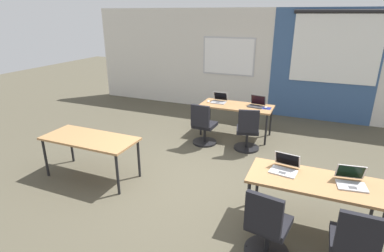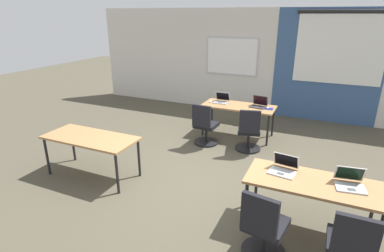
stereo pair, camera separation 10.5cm
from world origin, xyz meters
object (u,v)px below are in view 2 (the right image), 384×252
(mouse_far_left, at_px, (211,101))
(chair_near_right_inner, at_px, (263,231))
(laptop_near_right_end, at_px, (350,183))
(chair_near_right_end, at_px, (349,252))
(mouse_far_right, at_px, (268,108))
(chair_far_left, at_px, (205,128))
(laptop_far_right, at_px, (259,105))
(desk_far_center, at_px, (238,108))
(desk_near_left, at_px, (91,140))
(laptop_near_right_inner, at_px, (283,168))
(desk_near_right, at_px, (312,186))
(laptop_far_left, at_px, (221,100))
(chair_far_right, at_px, (249,134))

(mouse_far_left, height_order, chair_near_right_inner, chair_near_right_inner)
(mouse_far_left, bearing_deg, laptop_near_right_end, -44.13)
(mouse_far_left, xyz_separation_m, chair_near_right_end, (2.86, -3.49, -0.36))
(mouse_far_right, relative_size, chair_near_right_end, 0.12)
(chair_far_left, relative_size, laptop_far_right, 2.50)
(desk_far_center, distance_m, chair_near_right_end, 4.13)
(mouse_far_right, xyz_separation_m, chair_near_right_inner, (0.67, -3.55, -0.36))
(mouse_far_right, relative_size, chair_near_right_inner, 0.12)
(desk_near_left, bearing_deg, chair_far_left, 58.17)
(laptop_near_right_inner, bearing_deg, mouse_far_right, 112.98)
(mouse_far_left, xyz_separation_m, laptop_near_right_inner, (2.05, -2.70, 0.03))
(desk_near_right, relative_size, desk_far_center, 1.00)
(mouse_far_left, bearing_deg, laptop_near_right_inner, -52.82)
(mouse_far_left, height_order, mouse_far_right, mouse_far_right)
(desk_far_center, bearing_deg, laptop_near_right_end, -51.81)
(chair_far_left, bearing_deg, laptop_near_right_inner, 137.13)
(laptop_far_left, distance_m, mouse_far_left, 0.25)
(laptop_far_left, xyz_separation_m, laptop_far_right, (0.87, -0.01, 0.00))
(desk_far_center, bearing_deg, laptop_far_left, 168.21)
(chair_far_right, bearing_deg, laptop_far_left, -56.62)
(laptop_near_right_inner, bearing_deg, chair_far_left, 142.19)
(chair_far_left, xyz_separation_m, laptop_near_right_inner, (1.87, -1.92, 0.39))
(laptop_far_right, distance_m, mouse_far_right, 0.23)
(laptop_near_right_end, distance_m, chair_near_right_end, 0.85)
(chair_far_right, height_order, laptop_near_right_inner, laptop_near_right_inner)
(mouse_far_right, bearing_deg, chair_far_left, -144.96)
(mouse_far_left, relative_size, chair_far_right, 0.12)
(desk_near_right, distance_m, chair_far_left, 3.04)
(laptop_far_right, height_order, mouse_far_right, laptop_far_right)
(desk_near_right, height_order, chair_far_left, chair_far_left)
(mouse_far_left, height_order, laptop_near_right_end, laptop_near_right_end)
(desk_near_left, height_order, chair_far_left, chair_far_left)
(laptop_far_left, bearing_deg, mouse_far_right, -4.25)
(desk_near_left, xyz_separation_m, mouse_far_left, (1.08, 2.80, 0.08))
(desk_near_right, distance_m, laptop_far_right, 3.18)
(laptop_near_right_inner, bearing_deg, chair_near_right_inner, -85.71)
(chair_far_left, height_order, chair_far_right, same)
(desk_far_center, height_order, mouse_far_right, mouse_far_right)
(chair_far_left, xyz_separation_m, chair_near_right_inner, (1.81, -2.75, 0.00))
(desk_far_center, distance_m, mouse_far_left, 0.68)
(chair_far_left, bearing_deg, laptop_near_right_end, 146.35)
(desk_far_center, bearing_deg, chair_far_left, -122.46)
(desk_near_right, relative_size, laptop_far_right, 4.35)
(laptop_far_right, relative_size, chair_near_right_end, 0.40)
(desk_near_right, height_order, laptop_near_right_inner, laptop_near_right_inner)
(desk_far_center, xyz_separation_m, mouse_far_right, (0.65, 0.02, 0.08))
(laptop_far_left, distance_m, chair_far_left, 0.95)
(laptop_near_right_end, xyz_separation_m, chair_near_right_inner, (-0.84, -0.79, -0.39))
(laptop_near_right_end, height_order, chair_near_right_inner, laptop_near_right_end)
(laptop_far_left, xyz_separation_m, laptop_near_right_end, (2.60, -2.83, 0.00))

